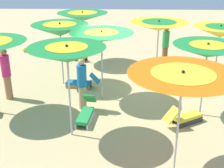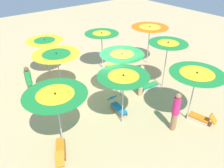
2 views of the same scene
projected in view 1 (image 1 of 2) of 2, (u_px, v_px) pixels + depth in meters
ground at (117, 95)px, 10.71m from camera, size 37.31×37.31×0.04m
beach_umbrella_0 at (220, 32)px, 11.31m from camera, size 2.01×2.01×2.18m
beach_umbrella_1 at (159, 26)px, 11.69m from camera, size 2.26×2.26×2.27m
beach_umbrella_2 at (83, 17)px, 13.20m from camera, size 2.20×2.20×2.33m
beach_umbrella_3 at (208, 51)px, 8.58m from camera, size 1.98×1.98×2.29m
beach_umbrella_4 at (102, 37)px, 9.62m from camera, size 2.06×2.06×2.37m
beach_umbrella_5 at (60, 30)px, 10.84m from camera, size 2.03×2.03×2.36m
beach_umbrella_6 at (182, 80)px, 6.08m from camera, size 2.24×2.24×2.44m
beach_umbrella_7 at (67, 54)px, 7.43m from camera, size 1.94×1.94×2.55m
lounger_0 at (75, 56)px, 14.25m from camera, size 0.90×1.37×0.57m
lounger_2 at (86, 113)px, 9.02m from camera, size 1.41×0.51×0.64m
lounger_3 at (81, 83)px, 11.23m from camera, size 0.48×1.28×0.58m
lounger_4 at (185, 117)px, 8.81m from camera, size 0.94×1.27×0.61m
beachgoer_0 at (6, 73)px, 10.08m from camera, size 0.30×0.30×1.78m
beachgoer_1 at (165, 45)px, 13.36m from camera, size 0.30×0.30×1.74m
beachgoer_2 at (82, 83)px, 9.41m from camera, size 0.30×0.30×1.69m
beach_ball at (25, 50)px, 15.47m from camera, size 0.24×0.24×0.24m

